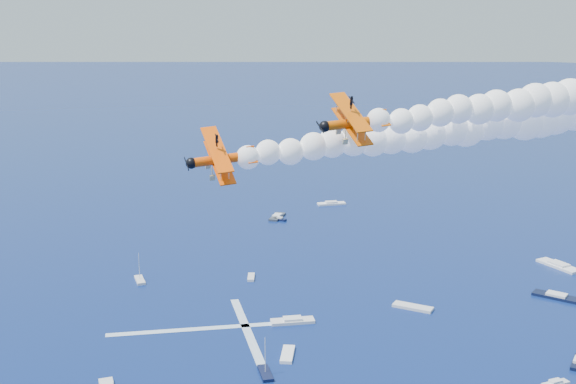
% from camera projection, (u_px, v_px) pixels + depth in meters
% --- Properties ---
extents(biplane_lead, '(13.07, 13.30, 8.97)m').
position_uv_depth(biplane_lead, '(354.00, 123.00, 86.83)').
color(biplane_lead, '#D95404').
extents(biplane_trail, '(13.03, 13.14, 9.24)m').
position_uv_depth(biplane_trail, '(222.00, 159.00, 86.78)').
color(biplane_trail, '#FC5105').
extents(smoke_trail_lead, '(58.19, 58.18, 10.40)m').
position_uv_depth(smoke_trail_lead, '(564.00, 97.00, 93.93)').
color(smoke_trail_lead, white).
extents(smoke_trail_trail, '(58.19, 58.19, 10.40)m').
position_uv_depth(smoke_trail_trail, '(440.00, 130.00, 94.24)').
color(smoke_trail_trail, white).
extents(spectator_boats, '(217.76, 175.53, 0.70)m').
position_uv_depth(spectator_boats, '(432.00, 316.00, 181.94)').
color(spectator_boats, silver).
rests_on(spectator_boats, ground).
extents(boat_wakes, '(40.57, 33.45, 0.04)m').
position_uv_depth(boat_wakes, '(218.00, 330.00, 175.05)').
color(boat_wakes, white).
rests_on(boat_wakes, ground).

